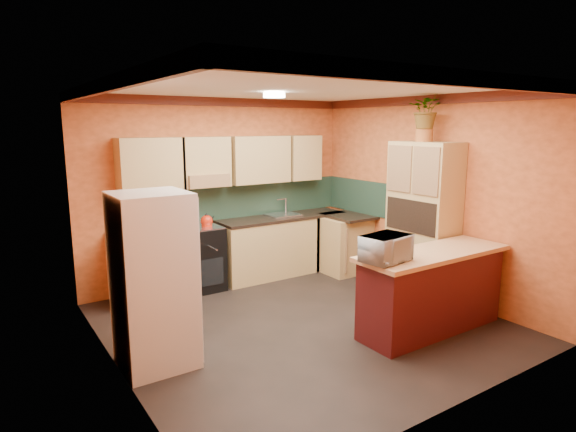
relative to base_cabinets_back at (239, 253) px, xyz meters
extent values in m
plane|color=black|center=(-0.12, -1.80, -0.44)|extent=(4.20, 4.20, 0.00)
cube|color=white|center=(-0.12, -1.80, 2.26)|extent=(4.20, 4.20, 0.04)
cube|color=orange|center=(-0.12, 0.30, 0.91)|extent=(4.20, 0.04, 2.70)
cube|color=orange|center=(-0.12, -3.90, 0.91)|extent=(4.20, 0.04, 2.70)
cube|color=orange|center=(-2.22, -1.80, 0.91)|extent=(0.04, 4.20, 2.70)
cube|color=orange|center=(1.98, -1.80, 0.91)|extent=(0.04, 4.20, 2.70)
cube|color=#213E31|center=(0.13, 0.29, 0.75)|extent=(3.70, 0.02, 0.53)
cube|color=#213E31|center=(1.97, -0.40, 0.75)|extent=(0.02, 1.40, 0.53)
cube|color=tan|center=(-0.02, 0.13, 1.36)|extent=(3.10, 0.34, 0.70)
cylinder|color=white|center=(-0.12, -1.20, 2.22)|extent=(0.26, 0.26, 0.06)
cube|color=tan|center=(0.00, 0.00, 0.00)|extent=(3.65, 0.60, 0.88)
cube|color=black|center=(0.00, 0.00, 0.46)|extent=(3.65, 0.62, 0.04)
cube|color=black|center=(-0.62, 0.00, 0.02)|extent=(0.58, 0.58, 0.91)
cube|color=silver|center=(0.78, 0.00, 0.50)|extent=(0.48, 0.40, 0.03)
cube|color=tan|center=(1.68, -0.50, 0.00)|extent=(0.60, 0.80, 0.88)
cube|color=black|center=(1.68, -0.50, 0.46)|extent=(0.62, 0.80, 0.04)
cube|color=silver|center=(-1.87, -1.81, 0.41)|extent=(0.68, 0.66, 1.70)
cube|color=tan|center=(1.73, -1.95, 0.61)|extent=(0.48, 0.90, 2.10)
cylinder|color=#A45727|center=(1.73, -1.90, 1.74)|extent=(0.22, 0.22, 0.16)
imported|color=tan|center=(1.73, -1.90, 2.07)|extent=(0.52, 0.47, 0.49)
cube|color=#511314|center=(0.99, -2.75, 0.00)|extent=(1.80, 0.55, 0.88)
cube|color=tan|center=(0.99, -2.75, 0.47)|extent=(1.90, 0.65, 0.05)
imported|color=silver|center=(0.25, -2.75, 0.63)|extent=(0.55, 0.41, 0.28)
camera|label=1|loc=(-3.24, -6.17, 1.86)|focal=30.00mm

